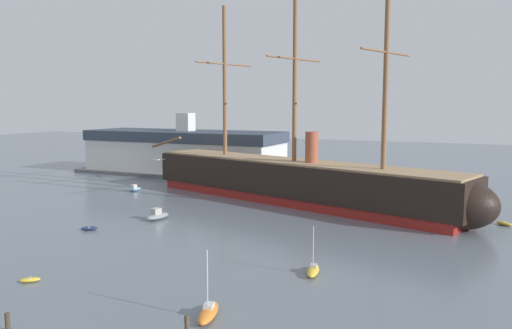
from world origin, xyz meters
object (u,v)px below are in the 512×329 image
at_px(motorboat_distant_centre, 316,190).
at_px(mooring_piling_left_pair, 7,322).
at_px(dinghy_foreground_left, 30,280).
at_px(motorboat_far_left, 135,189).
at_px(dinghy_mid_left, 89,228).
at_px(sailboat_mid_right, 313,270).
at_px(motorboat_alongside_bow, 157,215).
at_px(tall_ship, 294,181).
at_px(seagull_in_flight, 159,160).
at_px(dinghy_far_right, 504,223).
at_px(sailboat_foreground_right, 208,312).
at_px(dockside_warehouse_left, 184,153).

height_order(motorboat_distant_centre, mooring_piling_left_pair, motorboat_distant_centre).
relative_size(dinghy_foreground_left, motorboat_far_left, 0.60).
bearing_deg(dinghy_foreground_left, dinghy_mid_left, 116.93).
bearing_deg(sailboat_mid_right, motorboat_alongside_bow, 154.50).
bearing_deg(tall_ship, motorboat_distant_centre, 85.00).
xyz_separation_m(tall_ship, mooring_piling_left_pair, (-2.10, -52.63, -2.94)).
xyz_separation_m(dinghy_foreground_left, motorboat_far_left, (-21.66, 42.88, 0.22)).
height_order(tall_ship, seagull_in_flight, tall_ship).
bearing_deg(motorboat_far_left, seagull_in_flight, -49.30).
height_order(motorboat_distant_centre, seagull_in_flight, seagull_in_flight).
height_order(dinghy_far_right, motorboat_distant_centre, motorboat_distant_centre).
distance_m(tall_ship, motorboat_distant_centre, 9.58).
bearing_deg(sailboat_mid_right, dinghy_foreground_left, -150.86).
bearing_deg(mooring_piling_left_pair, dinghy_far_right, 56.37).
bearing_deg(motorboat_alongside_bow, motorboat_distant_centre, 64.22).
bearing_deg(motorboat_far_left, mooring_piling_left_pair, -60.82).
bearing_deg(dinghy_far_right, motorboat_far_left, 178.68).
relative_size(motorboat_distant_centre, mooring_piling_left_pair, 3.52).
distance_m(motorboat_alongside_bow, mooring_piling_left_pair, 34.94).
bearing_deg(sailboat_foreground_right, sailboat_mid_right, 72.12).
relative_size(motorboat_alongside_bow, motorboat_distant_centre, 0.89).
relative_size(tall_ship, sailboat_foreground_right, 12.56).
bearing_deg(sailboat_foreground_right, motorboat_distant_centre, 99.36).
distance_m(sailboat_mid_right, dockside_warehouse_left, 72.41).
distance_m(dinghy_mid_left, dockside_warehouse_left, 52.59).
bearing_deg(motorboat_alongside_bow, motorboat_far_left, 134.88).
bearing_deg(tall_ship, dockside_warehouse_left, 148.07).
height_order(tall_ship, dockside_warehouse_left, tall_ship).
bearing_deg(dinghy_foreground_left, motorboat_alongside_bow, 99.37).
distance_m(dinghy_far_right, mooring_piling_left_pair, 59.27).
relative_size(sailboat_foreground_right, dinghy_mid_left, 2.46).
bearing_deg(sailboat_mid_right, motorboat_distant_centre, 107.46).
distance_m(sailboat_foreground_right, dinghy_far_right, 46.58).
distance_m(dinghy_far_right, motorboat_distant_centre, 32.38).
height_order(tall_ship, sailboat_mid_right, tall_ship).
bearing_deg(tall_ship, motorboat_far_left, -176.48).
xyz_separation_m(dinghy_foreground_left, dockside_warehouse_left, (-25.79, 66.30, 4.68)).
distance_m(motorboat_far_left, mooring_piling_left_pair, 58.14).
height_order(dinghy_foreground_left, motorboat_far_left, motorboat_far_left).
relative_size(motorboat_alongside_bow, dockside_warehouse_left, 0.08).
bearing_deg(motorboat_alongside_bow, seagull_in_flight, -53.73).
bearing_deg(motorboat_distant_centre, dockside_warehouse_left, 160.58).
bearing_deg(dinghy_foreground_left, sailboat_mid_right, 29.14).
xyz_separation_m(motorboat_distant_centre, seagull_in_flight, (0.03, -47.30, 10.23)).
xyz_separation_m(sailboat_foreground_right, motorboat_distant_centre, (-8.89, 53.91, 0.19)).
relative_size(motorboat_distant_centre, dockside_warehouse_left, 0.09).
xyz_separation_m(sailboat_foreground_right, motorboat_far_left, (-40.13, 42.96, -0.02)).
height_order(motorboat_far_left, mooring_piling_left_pair, mooring_piling_left_pair).
distance_m(dinghy_foreground_left, motorboat_alongside_bow, 25.68).
distance_m(dinghy_mid_left, sailboat_mid_right, 31.40).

